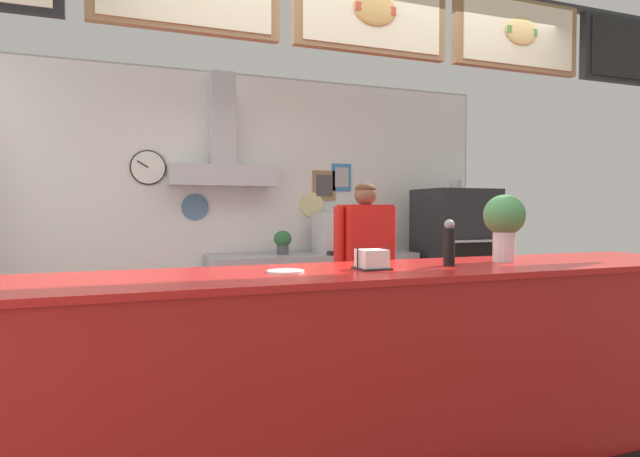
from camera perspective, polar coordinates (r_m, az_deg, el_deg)
The scene contains 13 objects.
ground_plane at distance 3.32m, azimuth 4.18°, elevation -22.08°, with size 6.24×6.24×0.00m, color #3F3A38.
back_wall_assembly at distance 5.31m, azimuth -6.98°, elevation 3.28°, with size 5.20×2.89×2.75m.
service_counter at distance 2.72m, azimuth 8.63°, elevation -15.52°, with size 3.75×0.74×1.07m.
back_prep_counter at distance 5.34m, azimuth -0.71°, elevation -7.72°, with size 2.11×0.62×0.91m.
pizza_oven at distance 5.74m, azimuth 14.61°, elevation -3.67°, with size 0.75×0.68×1.67m.
shop_worker at distance 4.01m, azimuth 4.99°, elevation -5.36°, with size 0.54×0.25×1.56m.
espresso_machine at distance 5.35m, azimuth 2.32°, elevation -0.56°, with size 0.51×0.47×0.41m.
potted_sage at distance 5.54m, azimuth 5.65°, elevation -1.14°, with size 0.22×0.22×0.25m.
potted_rosemary at distance 5.19m, azimuth -4.11°, elevation -1.37°, with size 0.18×0.18×0.24m.
pepper_grinder at distance 2.74m, azimuth 13.99°, elevation -1.55°, with size 0.06×0.06×0.24m.
basil_vase at distance 3.03m, azimuth 19.56°, elevation 0.63°, with size 0.22×0.22×0.37m.
napkin_holder at distance 2.51m, azimuth 5.71°, elevation -3.48°, with size 0.16×0.15×0.11m.
condiment_plate at distance 2.37m, azimuth -3.79°, elevation -4.74°, with size 0.17×0.17×0.01m.
Camera 1 is at (-1.27, -2.75, 1.36)m, focal length 29.17 mm.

